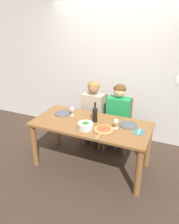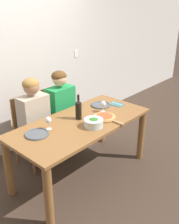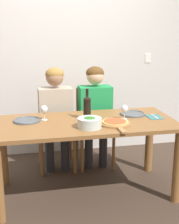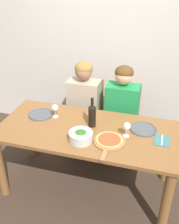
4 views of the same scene
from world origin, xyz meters
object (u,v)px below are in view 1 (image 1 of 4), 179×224
wine_bottle (95,114)px  dinner_plate_left (63,113)px  wine_glass_left (72,110)px  wine_glass_right (116,122)px  dinner_plate_right (128,125)px  chair_left (95,117)px  chair_right (119,122)px  person_woman (93,108)px  pizza_on_board (104,130)px  fork_on_napkin (139,132)px  broccoli_bowl (86,126)px  person_man (118,112)px

wine_bottle → dinner_plate_left: size_ratio=1.18×
wine_glass_left → wine_glass_right: same height
wine_glass_right → wine_bottle: bearing=166.3°
dinner_plate_left → dinner_plate_right: (1.10, 0.02, 0.00)m
chair_left → dinner_plate_right: bearing=-37.4°
wine_glass_right → dinner_plate_left: bearing=171.5°
dinner_plate_left → dinner_plate_right: bearing=1.0°
dinner_plate_left → wine_glass_left: 0.20m
chair_right → person_woman: (-0.47, -0.11, 0.23)m
wine_glass_left → wine_glass_right: 0.79m
chair_left → pizza_on_board: size_ratio=2.18×
chair_left → dinner_plate_right: size_ratio=3.55×
fork_on_napkin → dinner_plate_left: bearing=174.7°
fork_on_napkin → broccoli_bowl: bearing=-164.1°
pizza_on_board → fork_on_napkin: 0.49m
pizza_on_board → person_woman: bearing=122.1°
chair_right → wine_glass_left: chair_right is taller
person_woman → person_man: 0.47m
person_woman → fork_on_napkin: bearing=-32.7°
broccoli_bowl → dinner_plate_right: (0.54, 0.34, -0.04)m
dinner_plate_left → wine_glass_left: bearing=1.3°
broccoli_bowl → wine_glass_right: 0.44m
broccoli_bowl → dinner_plate_left: size_ratio=0.84×
chair_right → dinner_plate_right: size_ratio=3.55×
dinner_plate_left → chair_left: bearing=61.0°
wine_bottle → person_woman: bearing=115.6°
wine_bottle → wine_glass_left: bearing=172.2°
person_woman → wine_glass_left: bearing=-108.4°
person_man → wine_glass_right: bearing=-76.4°
person_man → dinner_plate_left: size_ratio=4.61×
person_woman → wine_bottle: person_woman is taller
wine_bottle → dinner_plate_right: bearing=8.3°
dinner_plate_left → fork_on_napkin: 1.29m
chair_right → person_woman: 0.53m
wine_bottle → broccoli_bowl: 0.28m
person_woman → wine_glass_left: size_ratio=8.08×
chair_left → fork_on_napkin: size_ratio=5.22×
chair_right → wine_bottle: size_ratio=3.01×
wine_bottle → chair_left: bearing=111.6°
person_man → dinner_plate_right: bearing=-57.7°
chair_left → chair_right: (0.47, 0.00, 0.00)m
pizza_on_board → wine_glass_left: (-0.65, 0.29, 0.09)m
chair_left → chair_right: bearing=0.0°
chair_left → chair_right: 0.47m
wine_glass_left → fork_on_napkin: bearing=-6.4°
broccoli_bowl → fork_on_napkin: broccoli_bowl is taller
person_woman → wine_glass_left: 0.53m
chair_left → broccoli_bowl: 1.00m
broccoli_bowl → wine_glass_left: 0.51m
wine_bottle → dinner_plate_left: bearing=174.8°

